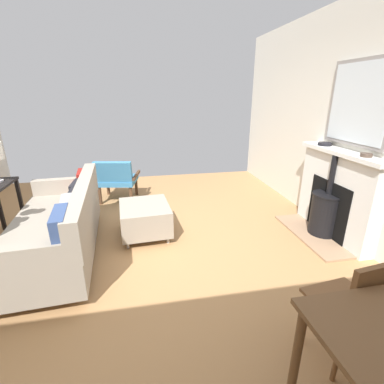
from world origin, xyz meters
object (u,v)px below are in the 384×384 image
(mantel_bowl_far, at_px, (366,155))
(mantel_bowl_near, at_px, (325,144))
(sofa, at_px, (60,226))
(fireplace, at_px, (333,200))
(armchair_accent, at_px, (116,178))
(dining_chair_near_fireplace, at_px, (356,303))
(ottoman, at_px, (145,217))

(mantel_bowl_far, bearing_deg, mantel_bowl_near, -90.00)
(mantel_bowl_near, bearing_deg, sofa, 3.88)
(fireplace, relative_size, mantel_bowl_far, 11.22)
(sofa, distance_m, armchair_accent, 1.69)
(fireplace, relative_size, dining_chair_near_fireplace, 1.59)
(dining_chair_near_fireplace, bearing_deg, mantel_bowl_near, -118.43)
(dining_chair_near_fireplace, bearing_deg, sofa, -39.23)
(mantel_bowl_far, relative_size, sofa, 0.06)
(mantel_bowl_near, xyz_separation_m, armchair_accent, (2.77, -1.39, -0.72))
(fireplace, xyz_separation_m, armchair_accent, (2.76, -1.74, -0.07))
(mantel_bowl_far, xyz_separation_m, armchair_accent, (2.77, -2.09, -0.72))
(mantel_bowl_near, distance_m, sofa, 3.37)
(dining_chair_near_fireplace, bearing_deg, ottoman, -58.92)
(mantel_bowl_far, bearing_deg, armchair_accent, -37.01)
(ottoman, bearing_deg, armchair_accent, -72.10)
(armchair_accent, bearing_deg, fireplace, 147.75)
(sofa, bearing_deg, mantel_bowl_far, 171.79)
(fireplace, bearing_deg, mantel_bowl_near, -92.15)
(mantel_bowl_near, height_order, mantel_bowl_far, same)
(mantel_bowl_far, relative_size, ottoman, 0.16)
(fireplace, relative_size, mantel_bowl_near, 7.86)
(sofa, relative_size, dining_chair_near_fireplace, 2.38)
(mantel_bowl_far, distance_m, dining_chair_near_fireplace, 1.82)
(mantel_bowl_near, height_order, ottoman, mantel_bowl_near)
(armchair_accent, bearing_deg, mantel_bowl_far, 142.99)
(fireplace, height_order, dining_chair_near_fireplace, fireplace)
(mantel_bowl_far, xyz_separation_m, sofa, (3.28, -0.47, -0.76))
(mantel_bowl_far, distance_m, sofa, 3.40)
(armchair_accent, xyz_separation_m, dining_chair_near_fireplace, (-1.68, 3.40, 0.09))
(fireplace, distance_m, ottoman, 2.39)
(armchair_accent, bearing_deg, ottoman, 107.90)
(fireplace, bearing_deg, ottoman, -10.40)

